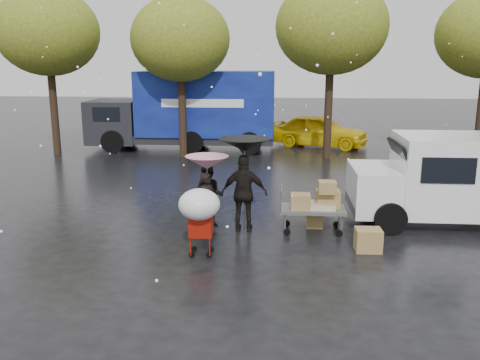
# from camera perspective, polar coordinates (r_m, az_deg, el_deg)

# --- Properties ---
(ground) EXTENTS (90.00, 90.00, 0.00)m
(ground) POSITION_cam_1_polar(r_m,az_deg,el_deg) (11.61, 1.53, -6.68)
(ground) COLOR black
(ground) RESTS_ON ground
(person_pink) EXTENTS (0.56, 0.64, 1.48)m
(person_pink) POSITION_cam_1_polar(r_m,az_deg,el_deg) (11.70, -3.65, -2.73)
(person_pink) COLOR black
(person_pink) RESTS_ON ground
(person_middle) EXTENTS (0.77, 0.62, 1.51)m
(person_middle) POSITION_cam_1_polar(r_m,az_deg,el_deg) (12.34, -3.49, -1.81)
(person_middle) COLOR black
(person_middle) RESTS_ON ground
(person_black) EXTENTS (1.09, 0.47, 1.84)m
(person_black) POSITION_cam_1_polar(r_m,az_deg,el_deg) (11.93, 0.49, -1.50)
(person_black) COLOR black
(person_black) RESTS_ON ground
(umbrella_pink) EXTENTS (0.99, 0.99, 1.87)m
(umbrella_pink) POSITION_cam_1_polar(r_m,az_deg,el_deg) (11.47, -3.73, 1.95)
(umbrella_pink) COLOR #4C4C4C
(umbrella_pink) RESTS_ON ground
(umbrella_black) EXTENTS (1.20, 1.20, 2.22)m
(umbrella_black) POSITION_cam_1_polar(r_m,az_deg,el_deg) (11.69, 0.50, 3.96)
(umbrella_black) COLOR #4C4C4C
(umbrella_black) RESTS_ON ground
(vendor_cart) EXTENTS (1.52, 0.80, 1.27)m
(vendor_cart) POSITION_cam_1_polar(r_m,az_deg,el_deg) (12.03, 8.60, -2.48)
(vendor_cart) COLOR slate
(vendor_cart) RESTS_ON ground
(shopping_cart) EXTENTS (0.84, 0.84, 1.46)m
(shopping_cart) POSITION_cam_1_polar(r_m,az_deg,el_deg) (10.28, -4.56, -3.15)
(shopping_cart) COLOR #9F1609
(shopping_cart) RESTS_ON ground
(white_van) EXTENTS (4.91, 2.18, 2.20)m
(white_van) POSITION_cam_1_polar(r_m,az_deg,el_deg) (13.53, 23.44, 0.22)
(white_van) COLOR white
(white_van) RESTS_ON ground
(blue_truck) EXTENTS (8.30, 2.60, 3.50)m
(blue_truck) POSITION_cam_1_polar(r_m,az_deg,el_deg) (23.09, -5.83, 7.74)
(blue_truck) COLOR navy
(blue_truck) RESTS_ON ground
(box_ground_near) EXTENTS (0.56, 0.45, 0.49)m
(box_ground_near) POSITION_cam_1_polar(r_m,az_deg,el_deg) (11.19, 14.19, -6.55)
(box_ground_near) COLOR olive
(box_ground_near) RESTS_ON ground
(box_ground_far) EXTENTS (0.41, 0.32, 0.31)m
(box_ground_far) POSITION_cam_1_polar(r_m,az_deg,el_deg) (12.53, 8.38, -4.56)
(box_ground_far) COLOR olive
(box_ground_far) RESTS_ON ground
(yellow_taxi) EXTENTS (4.82, 3.20, 1.53)m
(yellow_taxi) POSITION_cam_1_polar(r_m,az_deg,el_deg) (24.10, 8.88, 5.50)
(yellow_taxi) COLOR yellow
(yellow_taxi) RESTS_ON ground
(tree_row) EXTENTS (21.60, 4.40, 7.12)m
(tree_row) POSITION_cam_1_polar(r_m,az_deg,el_deg) (20.95, 1.80, 16.18)
(tree_row) COLOR black
(tree_row) RESTS_ON ground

